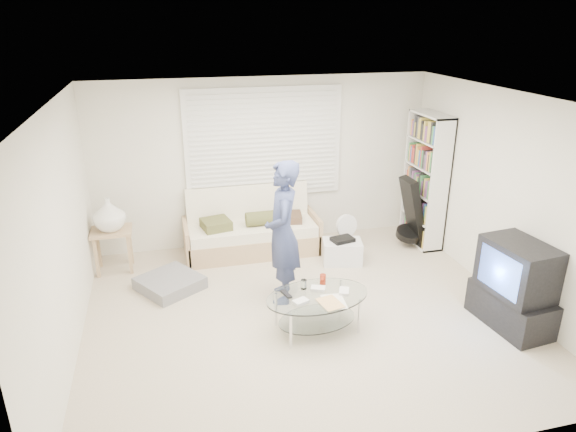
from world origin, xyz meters
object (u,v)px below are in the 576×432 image
object	(u,v)px
bookshelf	(425,180)
futon_sofa	(251,232)
tv_unit	(514,286)
coffee_table	(318,302)

from	to	relation	value
bookshelf	futon_sofa	bearing A→B (deg)	173.82
bookshelf	tv_unit	bearing A→B (deg)	-93.03
coffee_table	tv_unit	bearing A→B (deg)	-11.66
coffee_table	futon_sofa	bearing A→B (deg)	98.77
futon_sofa	bookshelf	bearing A→B (deg)	-6.18
bookshelf	coffee_table	distance (m)	3.04
coffee_table	bookshelf	bearing A→B (deg)	40.22
futon_sofa	coffee_table	world-z (taller)	futon_sofa
futon_sofa	coffee_table	bearing A→B (deg)	-81.23
tv_unit	coffee_table	size ratio (longest dim) A/B	0.81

